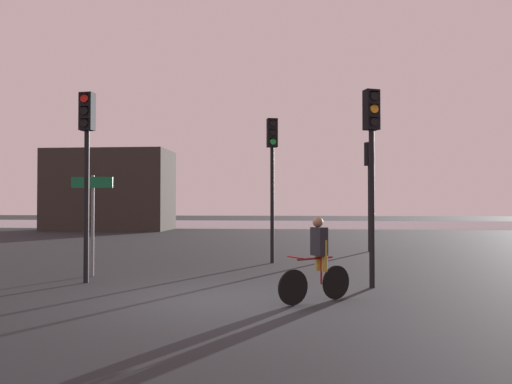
% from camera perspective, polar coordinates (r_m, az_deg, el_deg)
% --- Properties ---
extents(ground_plane, '(120.00, 120.00, 0.00)m').
position_cam_1_polar(ground_plane, '(9.96, -5.50, -12.16)').
color(ground_plane, black).
extents(water_strip, '(80.00, 16.00, 0.01)m').
position_cam_1_polar(water_strip, '(43.21, 2.64, -3.68)').
color(water_strip, slate).
rests_on(water_strip, ground).
extents(distant_building, '(8.23, 4.00, 5.45)m').
position_cam_1_polar(distant_building, '(35.59, -16.36, 0.21)').
color(distant_building, '#2D2823').
rests_on(distant_building, ground).
extents(traffic_light_near_right, '(0.39, 0.40, 4.42)m').
position_cam_1_polar(traffic_light_near_right, '(11.46, 13.08, 4.72)').
color(traffic_light_near_right, black).
rests_on(traffic_light_near_right, ground).
extents(traffic_light_near_left, '(0.34, 0.36, 4.50)m').
position_cam_1_polar(traffic_light_near_left, '(12.50, -18.78, 4.51)').
color(traffic_light_near_left, black).
rests_on(traffic_light_near_left, ground).
extents(traffic_light_center, '(0.37, 0.39, 4.53)m').
position_cam_1_polar(traffic_light_center, '(15.65, 1.87, 3.38)').
color(traffic_light_center, black).
rests_on(traffic_light_center, ground).
extents(traffic_light_far_right, '(0.39, 0.41, 4.21)m').
position_cam_1_polar(traffic_light_far_right, '(19.77, 12.84, 1.87)').
color(traffic_light_far_right, black).
rests_on(traffic_light_far_right, ground).
extents(direction_sign_post, '(1.10, 0.11, 2.60)m').
position_cam_1_polar(direction_sign_post, '(13.53, -18.19, -1.98)').
color(direction_sign_post, slate).
rests_on(direction_sign_post, ground).
extents(cyclist, '(1.38, 1.08, 1.62)m').
position_cam_1_polar(cyclist, '(9.66, 7.07, -7.58)').
color(cyclist, black).
rests_on(cyclist, ground).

